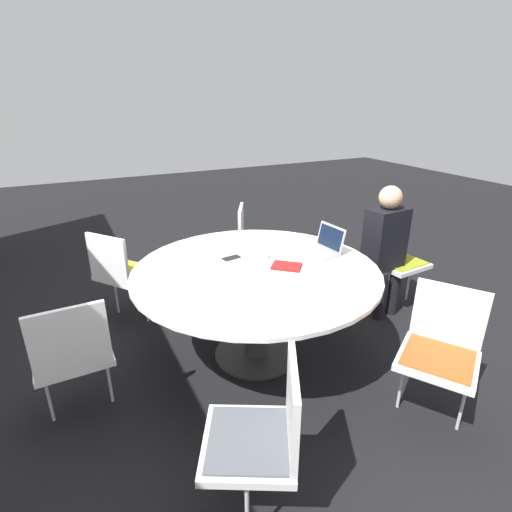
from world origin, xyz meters
TOP-DOWN VIEW (x-y plane):
  - ground_plane at (0.00, 0.00)m, footprint 16.00×16.00m
  - conference_table at (0.00, 0.00)m, footprint 1.80×1.80m
  - chair_0 at (0.19, -1.57)m, footprint 0.45×0.47m
  - chair_1 at (1.17, -0.55)m, footprint 0.59×0.58m
  - chair_2 at (0.99, 0.82)m, footprint 0.60×0.60m
  - chair_3 at (-0.12, 1.28)m, footprint 0.44×0.46m
  - chair_4 at (-1.17, 0.54)m, footprint 0.59×0.58m
  - chair_5 at (-1.05, -0.74)m, footprint 0.60×0.59m
  - person_0 at (0.09, -1.34)m, footprint 0.28×0.38m
  - laptop at (0.05, -0.65)m, footprint 0.31×0.25m
  - spiral_notebook at (-0.08, -0.21)m, footprint 0.25×0.26m
  - coffee_cup at (0.15, -0.13)m, footprint 0.09×0.09m
  - cell_phone at (0.26, 0.08)m, footprint 0.09×0.15m

SIDE VIEW (x-z plane):
  - ground_plane at x=0.00m, z-range 0.00..0.00m
  - chair_0 at x=0.19m, z-range 0.08..0.94m
  - chair_1 at x=1.17m, z-range 0.08..0.94m
  - chair_2 at x=0.99m, z-range 0.08..0.94m
  - chair_3 at x=-0.12m, z-range 0.08..0.94m
  - chair_4 at x=-1.17m, z-range 0.08..0.94m
  - chair_5 at x=-1.05m, z-range 0.08..0.94m
  - conference_table at x=0.00m, z-range 0.24..0.99m
  - person_0 at x=0.09m, z-range 0.10..1.31m
  - cell_phone at x=0.26m, z-range 0.75..0.76m
  - spiral_notebook at x=-0.08m, z-range 0.75..0.77m
  - coffee_cup at x=0.15m, z-range 0.75..0.82m
  - laptop at x=0.05m, z-range 0.70..0.91m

